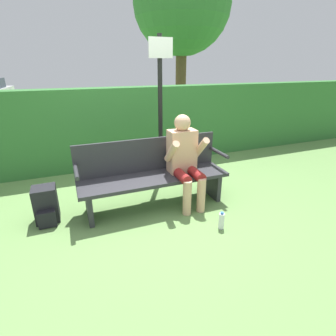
{
  "coord_description": "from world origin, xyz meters",
  "views": [
    {
      "loc": [
        -0.99,
        -2.99,
        1.8
      ],
      "look_at": [
        0.15,
        -0.1,
        0.57
      ],
      "focal_mm": 28.0,
      "sensor_mm": 36.0,
      "label": 1
    }
  ],
  "objects_px": {
    "water_bottle": "(221,221)",
    "signpost": "(160,101)",
    "park_bench": "(153,173)",
    "backpack": "(46,205)",
    "person_seated": "(185,157)",
    "tree": "(182,5)"
  },
  "relations": [
    {
      "from": "person_seated",
      "to": "tree",
      "type": "height_order",
      "value": "tree"
    },
    {
      "from": "park_bench",
      "to": "person_seated",
      "type": "bearing_deg",
      "value": -16.06
    },
    {
      "from": "water_bottle",
      "to": "signpost",
      "type": "height_order",
      "value": "signpost"
    },
    {
      "from": "park_bench",
      "to": "tree",
      "type": "distance_m",
      "value": 6.43
    },
    {
      "from": "person_seated",
      "to": "park_bench",
      "type": "bearing_deg",
      "value": 163.94
    },
    {
      "from": "park_bench",
      "to": "signpost",
      "type": "xyz_separation_m",
      "value": [
        0.41,
        0.81,
        0.83
      ]
    },
    {
      "from": "park_bench",
      "to": "person_seated",
      "type": "distance_m",
      "value": 0.48
    },
    {
      "from": "person_seated",
      "to": "water_bottle",
      "type": "xyz_separation_m",
      "value": [
        0.14,
        -0.75,
        -0.56
      ]
    },
    {
      "from": "park_bench",
      "to": "signpost",
      "type": "height_order",
      "value": "signpost"
    },
    {
      "from": "water_bottle",
      "to": "tree",
      "type": "relative_size",
      "value": 0.04
    },
    {
      "from": "park_bench",
      "to": "water_bottle",
      "type": "bearing_deg",
      "value": -57.75
    },
    {
      "from": "signpost",
      "to": "park_bench",
      "type": "bearing_deg",
      "value": -116.97
    },
    {
      "from": "backpack",
      "to": "signpost",
      "type": "distance_m",
      "value": 2.19
    },
    {
      "from": "park_bench",
      "to": "water_bottle",
      "type": "xyz_separation_m",
      "value": [
        0.55,
        -0.87,
        -0.34
      ]
    },
    {
      "from": "person_seated",
      "to": "water_bottle",
      "type": "distance_m",
      "value": 0.95
    },
    {
      "from": "backpack",
      "to": "signpost",
      "type": "height_order",
      "value": "signpost"
    },
    {
      "from": "park_bench",
      "to": "signpost",
      "type": "bearing_deg",
      "value": 63.03
    },
    {
      "from": "backpack",
      "to": "person_seated",
      "type": "bearing_deg",
      "value": -5.63
    },
    {
      "from": "signpost",
      "to": "tree",
      "type": "xyz_separation_m",
      "value": [
        2.24,
        4.24,
        2.16
      ]
    },
    {
      "from": "backpack",
      "to": "signpost",
      "type": "relative_size",
      "value": 0.2
    },
    {
      "from": "backpack",
      "to": "signpost",
      "type": "bearing_deg",
      "value": 23.15
    },
    {
      "from": "park_bench",
      "to": "person_seated",
      "type": "xyz_separation_m",
      "value": [
        0.41,
        -0.12,
        0.22
      ]
    }
  ]
}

